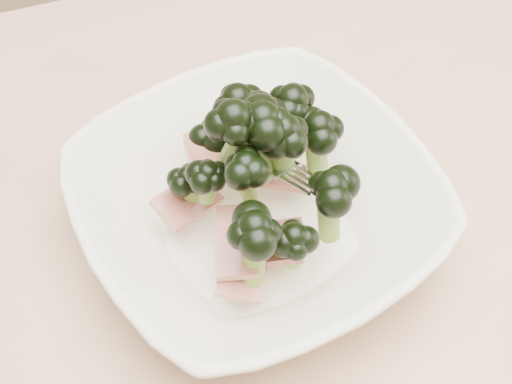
# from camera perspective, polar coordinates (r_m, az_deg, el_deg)

# --- Properties ---
(dining_table) EXTENTS (1.20, 0.80, 0.75)m
(dining_table) POSITION_cam_1_polar(r_m,az_deg,el_deg) (0.63, 10.92, -10.38)
(dining_table) COLOR tan
(dining_table) RESTS_ON ground
(broccoli_dish) EXTENTS (0.30, 0.30, 0.13)m
(broccoli_dish) POSITION_cam_1_polar(r_m,az_deg,el_deg) (0.52, 0.09, -0.48)
(broccoli_dish) COLOR #EBE3C7
(broccoli_dish) RESTS_ON dining_table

